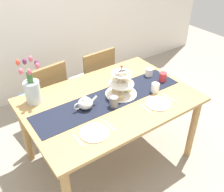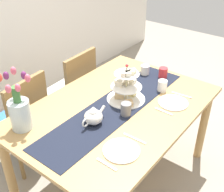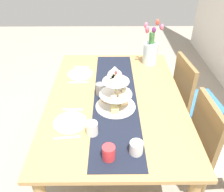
% 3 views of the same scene
% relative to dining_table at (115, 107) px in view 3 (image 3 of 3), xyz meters
% --- Properties ---
extents(ground_plane, '(8.00, 8.00, 0.00)m').
position_rel_dining_table_xyz_m(ground_plane, '(0.00, 0.00, -0.66)').
color(ground_plane, gray).
extents(dining_table, '(1.56, 1.07, 0.76)m').
position_rel_dining_table_xyz_m(dining_table, '(0.00, 0.00, 0.00)').
color(dining_table, tan).
rests_on(dining_table, ground_plane).
extents(chair_left, '(0.46, 0.46, 0.91)m').
position_rel_dining_table_xyz_m(chair_left, '(-0.34, 0.76, -0.16)').
color(chair_left, olive).
rests_on(chair_left, ground_plane).
extents(chair_right, '(0.44, 0.44, 0.91)m').
position_rel_dining_table_xyz_m(chair_right, '(0.30, 0.76, -0.16)').
color(chair_right, olive).
rests_on(chair_right, ground_plane).
extents(table_runner, '(1.47, 0.34, 0.00)m').
position_rel_dining_table_xyz_m(table_runner, '(0.00, -0.00, 0.10)').
color(table_runner, black).
rests_on(table_runner, dining_table).
extents(tiered_cake_stand, '(0.30, 0.30, 0.30)m').
position_rel_dining_table_xyz_m(tiered_cake_stand, '(0.13, 0.00, 0.20)').
color(tiered_cake_stand, beige).
rests_on(tiered_cake_stand, table_runner).
extents(teapot, '(0.24, 0.13, 0.14)m').
position_rel_dining_table_xyz_m(teapot, '(-0.26, 0.00, 0.16)').
color(teapot, white).
rests_on(teapot, table_runner).
extents(tulip_vase, '(0.19, 0.17, 0.42)m').
position_rel_dining_table_xyz_m(tulip_vase, '(-0.59, 0.35, 0.24)').
color(tulip_vase, silver).
rests_on(tulip_vase, dining_table).
extents(cream_jug, '(0.08, 0.08, 0.08)m').
position_rel_dining_table_xyz_m(cream_jug, '(0.58, 0.11, 0.14)').
color(cream_jug, white).
rests_on(cream_jug, dining_table).
extents(dinner_plate_left, '(0.23, 0.23, 0.01)m').
position_rel_dining_table_xyz_m(dinner_plate_left, '(-0.36, -0.32, 0.10)').
color(dinner_plate_left, white).
rests_on(dinner_plate_left, dining_table).
extents(fork_left, '(0.02, 0.15, 0.01)m').
position_rel_dining_table_xyz_m(fork_left, '(-0.51, -0.32, 0.10)').
color(fork_left, silver).
rests_on(fork_left, dining_table).
extents(knife_left, '(0.02, 0.17, 0.01)m').
position_rel_dining_table_xyz_m(knife_left, '(-0.22, -0.32, 0.10)').
color(knife_left, silver).
rests_on(knife_left, dining_table).
extents(dinner_plate_right, '(0.23, 0.23, 0.01)m').
position_rel_dining_table_xyz_m(dinner_plate_right, '(0.31, -0.32, 0.10)').
color(dinner_plate_right, white).
rests_on(dinner_plate_right, dining_table).
extents(fork_right, '(0.02, 0.15, 0.01)m').
position_rel_dining_table_xyz_m(fork_right, '(0.16, -0.32, 0.10)').
color(fork_right, silver).
rests_on(fork_right, dining_table).
extents(knife_right, '(0.03, 0.17, 0.01)m').
position_rel_dining_table_xyz_m(knife_right, '(0.45, -0.32, 0.10)').
color(knife_right, silver).
rests_on(knife_right, dining_table).
extents(mug_grey, '(0.08, 0.08, 0.09)m').
position_rel_dining_table_xyz_m(mug_grey, '(-0.04, -0.12, 0.15)').
color(mug_grey, slate).
rests_on(mug_grey, table_runner).
extents(mug_white_text, '(0.08, 0.08, 0.09)m').
position_rel_dining_table_xyz_m(mug_white_text, '(0.42, -0.16, 0.15)').
color(mug_white_text, white).
rests_on(mug_white_text, dining_table).
extents(mug_orange, '(0.08, 0.08, 0.09)m').
position_rel_dining_table_xyz_m(mug_orange, '(0.62, -0.05, 0.15)').
color(mug_orange, red).
rests_on(mug_orange, dining_table).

